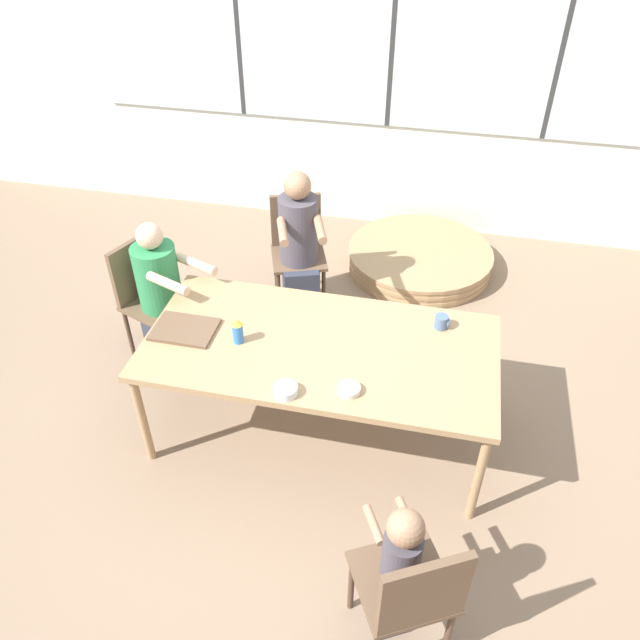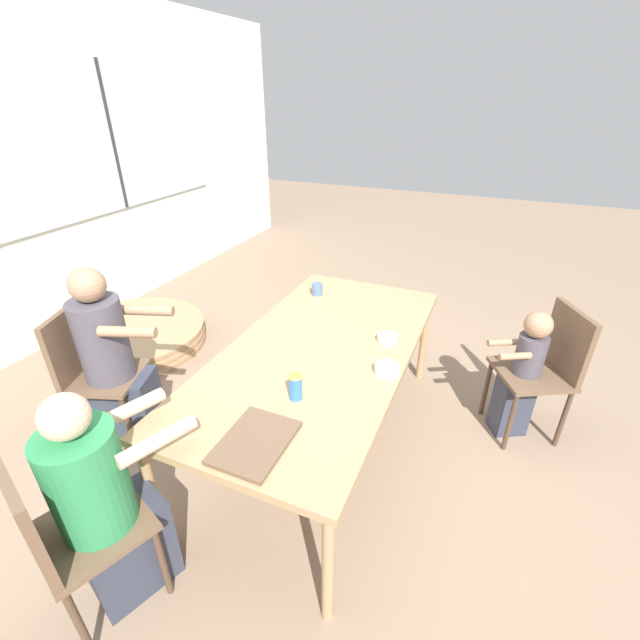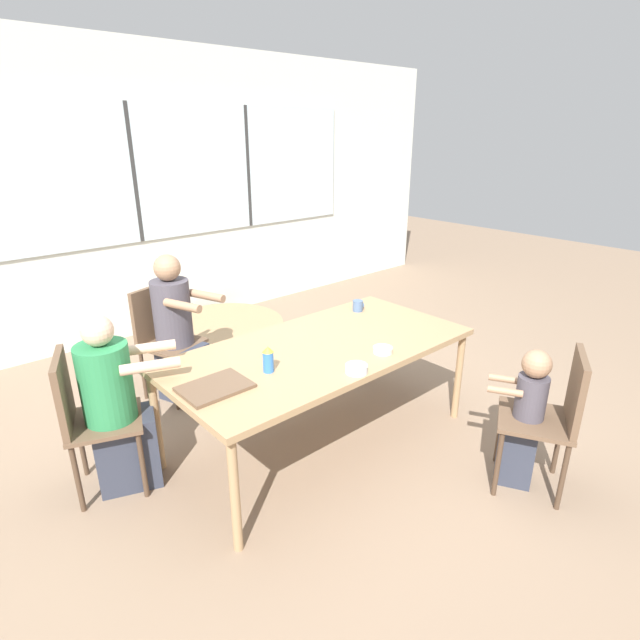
{
  "view_description": "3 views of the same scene",
  "coord_description": "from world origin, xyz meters",
  "views": [
    {
      "loc": [
        0.58,
        -2.61,
        3.03
      ],
      "look_at": [
        0.0,
        0.0,
        0.89
      ],
      "focal_mm": 35.0,
      "sensor_mm": 36.0,
      "label": 1
    },
    {
      "loc": [
        -1.9,
        -0.82,
        2.0
      ],
      "look_at": [
        0.0,
        0.0,
        0.89
      ],
      "focal_mm": 24.0,
      "sensor_mm": 36.0,
      "label": 2
    },
    {
      "loc": [
        -1.95,
        -2.19,
        2.01
      ],
      "look_at": [
        0.0,
        0.0,
        0.89
      ],
      "focal_mm": 28.0,
      "sensor_mm": 36.0,
      "label": 3
    }
  ],
  "objects": [
    {
      "name": "coffee_mug",
      "position": [
        0.66,
        0.31,
        0.75
      ],
      "size": [
        0.08,
        0.08,
        0.08
      ],
      "color": "slate",
      "rests_on": "dining_table"
    },
    {
      "name": "bowl_white_shallow",
      "position": [
        -0.09,
        -0.42,
        0.73
      ],
      "size": [
        0.13,
        0.13,
        0.05
      ],
      "color": "silver",
      "rests_on": "dining_table"
    },
    {
      "name": "food_tray_dark",
      "position": [
        -0.8,
        -0.05,
        0.72
      ],
      "size": [
        0.36,
        0.27,
        0.02
      ],
      "color": "brown",
      "rests_on": "dining_table"
    },
    {
      "name": "chair_for_woman_green_shirt",
      "position": [
        -1.32,
        0.5,
        0.53
      ],
      "size": [
        0.52,
        0.52,
        0.88
      ],
      "rotation": [
        0.0,
        0.0,
        -1.93
      ],
      "color": "brown",
      "rests_on": "ground_plane"
    },
    {
      "name": "bowl_cereal",
      "position": [
        0.23,
        -0.33,
        0.73
      ],
      "size": [
        0.12,
        0.12,
        0.04
      ],
      "color": "silver",
      "rests_on": "dining_table"
    },
    {
      "name": "person_toddler",
      "position": [
        0.6,
        -1.11,
        0.43
      ],
      "size": [
        0.3,
        0.35,
        0.88
      ],
      "rotation": [
        0.0,
        0.0,
        0.49
      ],
      "color": "#333847",
      "rests_on": "ground_plane"
    },
    {
      "name": "wall_back_with_windows",
      "position": [
        0.0,
        2.72,
        1.42
      ],
      "size": [
        8.4,
        0.08,
        2.8
      ],
      "color": "silver",
      "rests_on": "ground_plane"
    },
    {
      "name": "dining_table",
      "position": [
        0.0,
        0.0,
        0.66
      ],
      "size": [
        2.0,
        0.99,
        0.71
      ],
      "color": "tan",
      "rests_on": "ground_plane"
    },
    {
      "name": "chair_for_man_blue_shirt",
      "position": [
        -0.47,
        1.33,
        0.53
      ],
      "size": [
        0.51,
        0.51,
        0.88
      ],
      "rotation": [
        0.0,
        0.0,
        -2.8
      ],
      "color": "brown",
      "rests_on": "ground_plane"
    },
    {
      "name": "person_man_blue_shirt",
      "position": [
        -0.42,
        1.18,
        0.53
      ],
      "size": [
        0.44,
        0.58,
        1.16
      ],
      "rotation": [
        0.0,
        0.0,
        -2.8
      ],
      "color": "#333847",
      "rests_on": "ground_plane"
    },
    {
      "name": "person_woman_green_shirt",
      "position": [
        -1.17,
        0.44,
        0.49
      ],
      "size": [
        0.58,
        0.45,
        1.09
      ],
      "rotation": [
        0.0,
        0.0,
        -1.93
      ],
      "color": "#333847",
      "rests_on": "ground_plane"
    },
    {
      "name": "folded_table_stack",
      "position": [
        0.44,
        1.98,
        0.09
      ],
      "size": [
        1.23,
        1.23,
        0.18
      ],
      "color": "tan",
      "rests_on": "ground_plane"
    },
    {
      "name": "ground_plane",
      "position": [
        0.0,
        0.0,
        0.0
      ],
      "size": [
        16.0,
        16.0,
        0.0
      ],
      "primitive_type": "plane",
      "color": "#8C725B"
    },
    {
      "name": "chair_for_toddler",
      "position": [
        0.67,
        -1.24,
        0.53
      ],
      "size": [
        0.54,
        0.54,
        0.88
      ],
      "rotation": [
        0.0,
        0.0,
        0.49
      ],
      "color": "brown",
      "rests_on": "ground_plane"
    },
    {
      "name": "sippy_cup",
      "position": [
        -0.46,
        -0.07,
        0.79
      ],
      "size": [
        0.07,
        0.07,
        0.16
      ],
      "color": "blue",
      "rests_on": "dining_table"
    }
  ]
}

